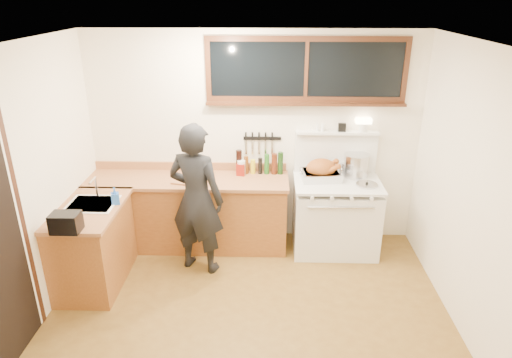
{
  "coord_description": "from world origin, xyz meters",
  "views": [
    {
      "loc": [
        0.18,
        -3.58,
        2.99
      ],
      "look_at": [
        0.05,
        0.85,
        1.15
      ],
      "focal_mm": 32.0,
      "sensor_mm": 36.0,
      "label": 1
    }
  ],
  "objects_px": {
    "vintage_stove": "(335,214)",
    "cutting_board": "(192,177)",
    "roast_turkey": "(321,171)",
    "man": "(197,199)"
  },
  "relations": [
    {
      "from": "vintage_stove",
      "to": "cutting_board",
      "type": "xyz_separation_m",
      "value": [
        -1.72,
        -0.04,
        0.49
      ]
    },
    {
      "from": "vintage_stove",
      "to": "roast_turkey",
      "type": "distance_m",
      "value": 0.57
    },
    {
      "from": "man",
      "to": "cutting_board",
      "type": "xyz_separation_m",
      "value": [
        -0.12,
        0.44,
        0.09
      ]
    },
    {
      "from": "vintage_stove",
      "to": "man",
      "type": "bearing_deg",
      "value": -163.23
    },
    {
      "from": "vintage_stove",
      "to": "cutting_board",
      "type": "bearing_deg",
      "value": -178.59
    },
    {
      "from": "roast_turkey",
      "to": "vintage_stove",
      "type": "bearing_deg",
      "value": -19.11
    },
    {
      "from": "cutting_board",
      "to": "roast_turkey",
      "type": "bearing_deg",
      "value": 4.06
    },
    {
      "from": "vintage_stove",
      "to": "roast_turkey",
      "type": "bearing_deg",
      "value": 160.89
    },
    {
      "from": "cutting_board",
      "to": "roast_turkey",
      "type": "xyz_separation_m",
      "value": [
        1.53,
        0.11,
        0.05
      ]
    },
    {
      "from": "man",
      "to": "cutting_board",
      "type": "relative_size",
      "value": 3.76
    }
  ]
}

